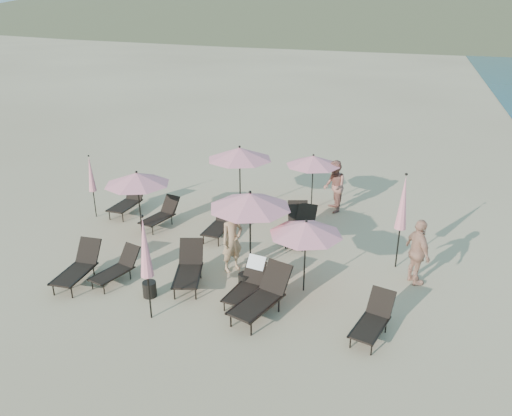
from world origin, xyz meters
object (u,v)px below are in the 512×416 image
(lounger_4, at_px, (262,296))
(lounger_5, at_px, (373,319))
(lounger_3, at_px, (247,282))
(beachgoer_b, at_px, (334,186))
(lounger_8, at_px, (220,223))
(umbrella_open_1, at_px, (250,201))
(lounger_10, at_px, (301,227))
(umbrella_open_3, at_px, (240,154))
(umbrella_closed_1, at_px, (403,203))
(lounger_6, at_px, (128,201))
(umbrella_open_0, at_px, (137,179))
(lounger_0, at_px, (79,266))
(lounger_1, at_px, (117,268))
(lounger_7, at_px, (161,214))
(lounger_9, at_px, (299,224))
(umbrella_closed_2, at_px, (91,174))
(umbrella_closed_0, at_px, (145,248))
(umbrella_open_4, at_px, (313,161))
(lounger_2, at_px, (189,268))
(side_table_1, at_px, (245,282))
(beachgoer_a, at_px, (232,240))
(side_table_0, at_px, (150,289))
(beachgoer_c, at_px, (418,252))
(umbrella_open_2, at_px, (306,228))

(lounger_4, xyz_separation_m, lounger_5, (2.62, -0.04, -0.09))
(lounger_3, distance_m, beachgoer_b, 6.58)
(lounger_8, distance_m, umbrella_open_1, 3.08)
(lounger_10, bearing_deg, lounger_5, -55.16)
(umbrella_open_3, height_order, umbrella_closed_1, umbrella_closed_1)
(lounger_4, height_order, lounger_5, lounger_4)
(lounger_6, height_order, umbrella_open_0, umbrella_open_0)
(lounger_0, relative_size, lounger_1, 1.11)
(lounger_1, height_order, lounger_8, lounger_8)
(lounger_5, bearing_deg, umbrella_closed_1, 98.68)
(umbrella_open_1, distance_m, umbrella_closed_1, 4.17)
(lounger_0, bearing_deg, umbrella_open_1, 20.93)
(umbrella_open_3, distance_m, beachgoer_b, 3.59)
(lounger_0, relative_size, umbrella_open_1, 0.72)
(lounger_7, relative_size, lounger_9, 0.88)
(umbrella_open_3, height_order, umbrella_closed_2, umbrella_open_3)
(beachgoer_b, bearing_deg, umbrella_open_1, -37.04)
(lounger_3, distance_m, lounger_6, 7.16)
(lounger_9, xyz_separation_m, umbrella_closed_0, (-2.35, -5.41, 1.39))
(umbrella_open_3, bearing_deg, umbrella_closed_1, -24.25)
(lounger_10, bearing_deg, lounger_3, -94.52)
(lounger_3, height_order, lounger_5, lounger_3)
(lounger_0, height_order, umbrella_open_4, umbrella_open_4)
(lounger_4, relative_size, umbrella_closed_2, 0.88)
(lounger_2, relative_size, umbrella_open_3, 0.75)
(umbrella_open_0, bearing_deg, beachgoer_b, 35.63)
(umbrella_open_1, xyz_separation_m, umbrella_closed_1, (3.88, 1.52, -0.17))
(side_table_1, bearing_deg, lounger_9, 79.75)
(lounger_10, height_order, beachgoer_a, beachgoer_a)
(lounger_8, xyz_separation_m, side_table_0, (-0.38, -3.96, -0.23))
(lounger_9, relative_size, umbrella_open_0, 0.85)
(umbrella_open_0, relative_size, umbrella_closed_2, 0.98)
(lounger_2, xyz_separation_m, side_table_1, (1.53, 0.16, -0.24))
(lounger_7, height_order, umbrella_open_3, umbrella_open_3)
(umbrella_open_1, relative_size, beachgoer_a, 1.33)
(umbrella_open_0, bearing_deg, lounger_5, -21.90)
(lounger_10, bearing_deg, lounger_1, -132.45)
(umbrella_closed_0, distance_m, side_table_0, 1.93)
(lounger_4, distance_m, umbrella_open_3, 6.70)
(umbrella_closed_2, bearing_deg, lounger_9, 3.89)
(umbrella_open_1, bearing_deg, beachgoer_c, 9.72)
(lounger_4, distance_m, lounger_6, 7.94)
(lounger_2, height_order, umbrella_closed_2, umbrella_closed_2)
(lounger_3, relative_size, umbrella_open_2, 0.78)
(lounger_1, distance_m, lounger_2, 1.96)
(lounger_1, xyz_separation_m, lounger_6, (-2.27, 4.32, 0.07))
(lounger_2, relative_size, umbrella_open_2, 0.91)
(umbrella_open_2, bearing_deg, lounger_2, -169.28)
(lounger_9, distance_m, lounger_10, 0.14)
(lounger_1, bearing_deg, lounger_2, 29.33)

